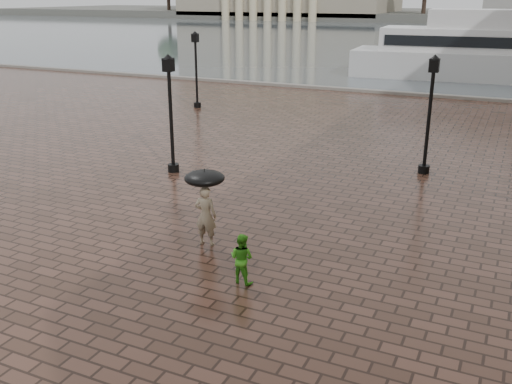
% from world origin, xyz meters
% --- Properties ---
extents(ground, '(300.00, 300.00, 0.00)m').
position_xyz_m(ground, '(0.00, 0.00, 0.00)').
color(ground, '#382319').
rests_on(ground, ground).
extents(harbour_water, '(240.00, 240.00, 0.00)m').
position_xyz_m(harbour_water, '(0.00, 92.00, 0.00)').
color(harbour_water, '#495259').
rests_on(harbour_water, ground).
extents(quay_edge, '(80.00, 0.60, 0.30)m').
position_xyz_m(quay_edge, '(0.00, 32.00, 0.00)').
color(quay_edge, slate).
rests_on(quay_edge, ground).
extents(far_shore, '(300.00, 60.00, 2.00)m').
position_xyz_m(far_shore, '(0.00, 160.00, 1.00)').
color(far_shore, '#4C4C47').
rests_on(far_shore, ground).
extents(street_lamps, '(21.44, 14.44, 4.40)m').
position_xyz_m(street_lamps, '(-1.50, 17.50, 2.33)').
color(street_lamps, black).
rests_on(street_lamps, ground).
extents(adult_pedestrian, '(0.68, 0.49, 1.73)m').
position_xyz_m(adult_pedestrian, '(-1.37, 4.51, 0.86)').
color(adult_pedestrian, gray).
rests_on(adult_pedestrian, ground).
extents(child_pedestrian, '(0.67, 0.55, 1.26)m').
position_xyz_m(child_pedestrian, '(0.51, 2.96, 0.63)').
color(child_pedestrian, '#3B9E1D').
rests_on(child_pedestrian, ground).
extents(ferry_near, '(23.03, 6.90, 7.46)m').
position_xyz_m(ferry_near, '(3.86, 42.30, 2.24)').
color(ferry_near, silver).
rests_on(ferry_near, ground).
extents(umbrella, '(1.10, 1.10, 1.15)m').
position_xyz_m(umbrella, '(-1.37, 4.51, 1.95)').
color(umbrella, black).
rests_on(umbrella, ground).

